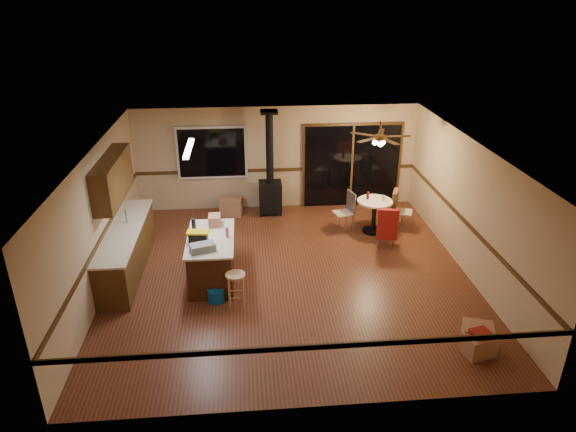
{
  "coord_description": "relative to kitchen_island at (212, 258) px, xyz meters",
  "views": [
    {
      "loc": [
        -0.79,
        -8.75,
        5.25
      ],
      "look_at": [
        0.0,
        0.3,
        1.15
      ],
      "focal_mm": 32.0,
      "sensor_mm": 36.0,
      "label": 1
    }
  ],
  "objects": [
    {
      "name": "chair_rail",
      "position": [
        1.5,
        0.0,
        0.55
      ],
      "size": [
        7.0,
        7.0,
        0.08
      ],
      "primitive_type": null,
      "color": "#412910",
      "rests_on": "ground"
    },
    {
      "name": "kitchen_island",
      "position": [
        0.0,
        0.0,
        0.0
      ],
      "size": [
        0.88,
        1.68,
        0.9
      ],
      "color": "#3E1F0F",
      "rests_on": "ground"
    },
    {
      "name": "ceiling_fan",
      "position": [
        3.62,
        1.8,
        1.76
      ],
      "size": [
        0.24,
        0.24,
        0.55
      ],
      "color": "brown",
      "rests_on": "ceiling"
    },
    {
      "name": "bottle_dark",
      "position": [
        -0.32,
        0.27,
        0.59
      ],
      "size": [
        0.09,
        0.09,
        0.28
      ],
      "primitive_type": "cylinder",
      "rotation": [
        0.0,
        0.0,
        -0.2
      ],
      "color": "black",
      "rests_on": "kitchen_island"
    },
    {
      "name": "glass_red",
      "position": [
        3.47,
        1.9,
        0.42
      ],
      "size": [
        0.09,
        0.09,
        0.18
      ],
      "primitive_type": "cylinder",
      "rotation": [
        0.0,
        0.0,
        0.38
      ],
      "color": "#590C14",
      "rests_on": "dining_table"
    },
    {
      "name": "box_corner_a",
      "position": [
        4.21,
        -2.61,
        -0.28
      ],
      "size": [
        0.52,
        0.47,
        0.34
      ],
      "primitive_type": "cube",
      "rotation": [
        0.0,
        0.0,
        0.22
      ],
      "color": "#9D6745",
      "rests_on": "floor"
    },
    {
      "name": "bar_stool",
      "position": [
        0.46,
        -0.95,
        -0.13
      ],
      "size": [
        0.39,
        0.39,
        0.64
      ],
      "primitive_type": "cylinder",
      "rotation": [
        0.0,
        0.0,
        -0.12
      ],
      "color": "tan",
      "rests_on": "floor"
    },
    {
      "name": "chair_right",
      "position": [
        4.15,
        1.92,
        0.14
      ],
      "size": [
        0.59,
        0.56,
        0.7
      ],
      "color": "tan",
      "rests_on": "ground"
    },
    {
      "name": "chair_near",
      "position": [
        3.69,
        0.92,
        0.14
      ],
      "size": [
        0.5,
        0.53,
        0.7
      ],
      "color": "tan",
      "rests_on": "ground"
    },
    {
      "name": "sliding_door",
      "position": [
        3.4,
        3.45,
        0.6
      ],
      "size": [
        2.52,
        0.1,
        2.1
      ],
      "primitive_type": "cube",
      "color": "black",
      "rests_on": "ground"
    },
    {
      "name": "toolbox_grey",
      "position": [
        -0.11,
        -0.52,
        0.52
      ],
      "size": [
        0.5,
        0.37,
        0.14
      ],
      "primitive_type": "cube",
      "rotation": [
        0.0,
        0.0,
        0.33
      ],
      "color": "slate",
      "rests_on": "kitchen_island"
    },
    {
      "name": "glass_cream",
      "position": [
        3.8,
        1.75,
        0.4
      ],
      "size": [
        0.06,
        0.06,
        0.14
      ],
      "primitive_type": "cylinder",
      "rotation": [
        0.0,
        0.0,
        0.04
      ],
      "color": "beige",
      "rests_on": "dining_table"
    },
    {
      "name": "upper_cabinets",
      "position": [
        -1.83,
        0.7,
        1.45
      ],
      "size": [
        0.35,
        2.0,
        0.8
      ],
      "primitive_type": "cube",
      "color": "#4E3113",
      "rests_on": "ground"
    },
    {
      "name": "fluorescent_strip",
      "position": [
        -0.3,
        0.3,
        2.11
      ],
      "size": [
        0.1,
        1.2,
        0.04
      ],
      "primitive_type": "cube",
      "color": "white",
      "rests_on": "ceiling"
    },
    {
      "name": "ceiling",
      "position": [
        1.5,
        0.0,
        2.15
      ],
      "size": [
        7.0,
        7.0,
        0.0
      ],
      "primitive_type": "plane",
      "rotation": [
        3.14,
        0.0,
        0.0
      ],
      "color": "silver",
      "rests_on": "ground"
    },
    {
      "name": "wood_stove",
      "position": [
        1.3,
        3.05,
        0.28
      ],
      "size": [
        0.55,
        0.5,
        2.52
      ],
      "color": "black",
      "rests_on": "ground"
    },
    {
      "name": "bottle_white",
      "position": [
        0.02,
        0.53,
        0.55
      ],
      "size": [
        0.08,
        0.08,
        0.2
      ],
      "primitive_type": "cylinder",
      "rotation": [
        0.0,
        0.0,
        -0.31
      ],
      "color": "white",
      "rests_on": "kitchen_island"
    },
    {
      "name": "window",
      "position": [
        -0.1,
        3.45,
        1.05
      ],
      "size": [
        1.72,
        0.1,
        1.32
      ],
      "primitive_type": "cube",
      "color": "black",
      "rests_on": "ground"
    },
    {
      "name": "box_on_island",
      "position": [
        0.06,
        0.54,
        0.55
      ],
      "size": [
        0.24,
        0.32,
        0.21
      ],
      "primitive_type": "cube",
      "rotation": [
        0.0,
        0.0,
        0.01
      ],
      "color": "#9D6745",
      "rests_on": "kitchen_island"
    },
    {
      "name": "wall_right",
      "position": [
        5.0,
        0.0,
        0.85
      ],
      "size": [
        0.0,
        7.0,
        7.0
      ],
      "primitive_type": "plane",
      "rotation": [
        1.57,
        0.0,
        -1.57
      ],
      "color": "tan",
      "rests_on": "ground"
    },
    {
      "name": "countertop",
      "position": [
        -1.7,
        0.5,
        0.43
      ],
      "size": [
        0.64,
        3.04,
        0.04
      ],
      "primitive_type": "cube",
      "color": "beige",
      "rests_on": "lower_cabinets"
    },
    {
      "name": "dining_table",
      "position": [
        3.62,
        1.8,
        0.07
      ],
      "size": [
        0.81,
        0.81,
        0.78
      ],
      "color": "black",
      "rests_on": "ground"
    },
    {
      "name": "wall_front",
      "position": [
        1.5,
        -3.5,
        0.85
      ],
      "size": [
        7.0,
        0.0,
        7.0
      ],
      "primitive_type": "plane",
      "rotation": [
        -1.57,
        0.0,
        0.0
      ],
      "color": "tan",
      "rests_on": "ground"
    },
    {
      "name": "lower_cabinets",
      "position": [
        -1.7,
        0.5,
        -0.02
      ],
      "size": [
        0.6,
        3.0,
        0.86
      ],
      "primitive_type": "cube",
      "color": "#4E3113",
      "rests_on": "ground"
    },
    {
      "name": "box_small_red",
      "position": [
        4.21,
        -2.61,
        -0.07
      ],
      "size": [
        0.32,
        0.29,
        0.07
      ],
      "primitive_type": "cube",
      "rotation": [
        0.0,
        0.0,
        0.22
      ],
      "color": "maroon",
      "rests_on": "box_corner_a"
    },
    {
      "name": "bottle_pink",
      "position": [
        0.32,
        -0.03,
        0.55
      ],
      "size": [
        0.07,
        0.07,
        0.21
      ],
      "primitive_type": "cylinder",
      "rotation": [
        0.0,
        0.0,
        0.09
      ],
      "color": "#D84C8C",
      "rests_on": "kitchen_island"
    },
    {
      "name": "wall_left",
      "position": [
        -2.0,
        0.0,
        0.85
      ],
      "size": [
        0.0,
        7.0,
        7.0
      ],
      "primitive_type": "plane",
      "rotation": [
        1.57,
        0.0,
        1.57
      ],
      "color": "tan",
      "rests_on": "ground"
    },
    {
      "name": "box_corner_b",
      "position": [
        4.28,
        -2.42,
        -0.27
      ],
      "size": [
        0.56,
        0.52,
        0.37
      ],
      "primitive_type": "cube",
      "rotation": [
        0.0,
        0.0,
        -0.32
      ],
      "color": "#9D6745",
      "rests_on": "floor"
    },
    {
      "name": "box_under_window",
      "position": [
        0.32,
        3.1,
        -0.24
      ],
      "size": [
        0.61,
        0.52,
        0.43
      ],
      "primitive_type": "cube",
      "rotation": [
        0.0,
        0.0,
        -0.19
      ],
      "color": "#9D6745",
      "rests_on": "floor"
    },
    {
      "name": "toolbox_black",
      "position": [
        -0.21,
        -0.18,
        0.54
      ],
      "size": [
        0.36,
        0.21,
        0.19
      ],
      "primitive_type": "cube",
      "rotation": [
        0.0,
        0.0,
        -0.11
      ],
      "color": "black",
      "rests_on": "kitchen_island"
    },
    {
      "name": "chair_left",
      "position": [
        3.02,
        1.93,
        0.14
      ],
      "size": [
        0.5,
        0.5,
        0.51
      ],
      "color": "tan",
      "rests_on": "ground"
    },
    {
      "name": "floor",
      "position": [
        1.5,
        0.0,
        -0.45
      ],
      "size": [
        7.0,
        7.0,
        0.0
      ],
      "primitive_type": "plane",
      "color": "#592B18",
      "rests_on": "ground"
    },
    {
      "name": "blue_bucket",
      "position": [
        0.09,
        -0.79,
        -0.33
      ],
      "size": [
        0.31,
        0.31,
        0.26
      ],
      "primitive_type": "cylinder",
      "rotation": [
        0.0,
        0.0,
        0.01
      ],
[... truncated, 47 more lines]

